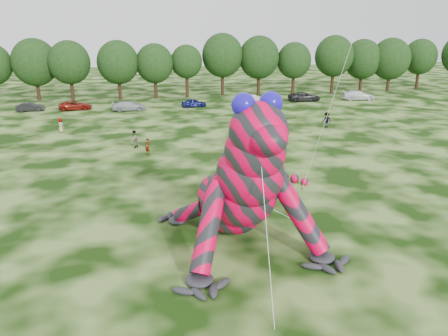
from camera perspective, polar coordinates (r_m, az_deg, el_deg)
ground at (r=21.56m, az=8.20°, el=-14.10°), size 240.00×240.00×0.00m
inflatable_gecko at (r=24.87m, az=0.44°, el=1.39°), size 16.89×19.16×8.59m
tree_5 at (r=77.83m, az=-23.39°, el=11.72°), size 7.16×6.44×9.80m
tree_6 at (r=75.10m, az=-19.45°, el=11.86°), size 6.52×5.86×9.49m
tree_7 at (r=74.46m, az=-13.63°, el=12.31°), size 6.68×6.01×9.48m
tree_8 at (r=74.58m, az=-9.00°, el=12.39°), size 6.14×5.53×8.94m
tree_9 at (r=75.28m, az=-4.89°, el=12.49°), size 5.27×4.74×8.68m
tree_10 at (r=77.28m, az=-0.20°, el=13.37°), size 7.09×6.38×10.50m
tree_11 at (r=78.30m, az=4.58°, el=13.22°), size 7.01×6.31×10.07m
tree_12 at (r=79.73m, az=9.10°, el=12.74°), size 5.99×5.39×8.97m
tree_13 at (r=81.74m, az=14.11°, el=12.97°), size 6.83×6.15×10.13m
tree_14 at (r=85.95m, az=17.60°, el=12.65°), size 6.82×6.14×9.40m
tree_15 at (r=87.55m, az=20.87°, el=12.49°), size 7.17×6.45×9.63m
tree_16 at (r=92.64m, az=24.15°, el=12.26°), size 6.26×5.63×9.37m
car_1 at (r=68.15m, az=-23.98°, el=7.31°), size 3.85×1.56×1.24m
car_2 at (r=67.04m, az=-18.83°, el=7.75°), size 4.75×2.46×1.28m
car_3 at (r=64.29m, az=-12.33°, el=7.93°), size 4.80×2.22×1.36m
car_4 at (r=65.84m, az=-3.95°, el=8.48°), size 3.85×1.94×1.26m
car_5 at (r=68.90m, az=4.14°, el=8.94°), size 4.22×1.82×1.35m
car_6 at (r=72.43m, az=10.47°, el=9.16°), size 5.20×2.40×1.44m
car_7 at (r=75.69m, az=17.16°, el=9.07°), size 5.52×3.03×1.51m
spectator_0 at (r=40.99m, az=-9.95°, el=2.71°), size 0.67×0.70×1.61m
spectator_4 at (r=52.79m, az=-20.55°, el=5.24°), size 0.94×0.91×1.63m
spectator_1 at (r=43.90m, az=-11.66°, el=3.71°), size 1.04×1.08×1.75m
spectator_2 at (r=53.44m, az=13.25°, el=6.14°), size 1.20×0.74×1.79m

